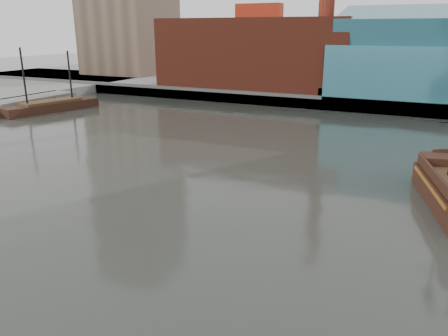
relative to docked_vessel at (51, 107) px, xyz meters
The scene contains 4 objects.
ground 63.73m from the docked_vessel, 37.58° to the right, with size 400.00×400.00×0.00m, color #2B2E28.
promenade_far 73.30m from the docked_vessel, 46.46° to the left, with size 220.00×60.00×2.00m, color slate.
seawall 55.76m from the docked_vessel, 25.08° to the left, with size 220.00×1.00×2.60m, color #4C4C49.
docked_vessel is the anchor object (origin of this frame).
Camera 1 is at (13.91, -20.81, 14.76)m, focal length 35.00 mm.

